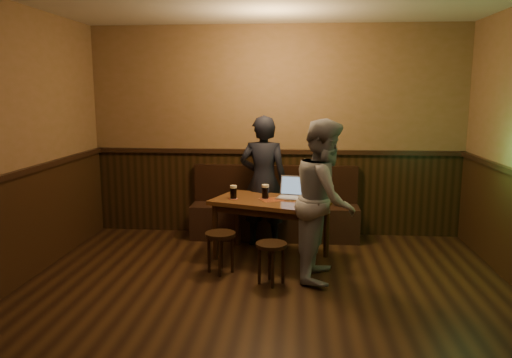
{
  "coord_description": "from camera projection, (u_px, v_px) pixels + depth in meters",
  "views": [
    {
      "loc": [
        0.3,
        -3.72,
        1.93
      ],
      "look_at": [
        -0.17,
        1.79,
        0.96
      ],
      "focal_mm": 35.0,
      "sensor_mm": 36.0,
      "label": 1
    }
  ],
  "objects": [
    {
      "name": "room",
      "position": [
        260.0,
        183.0,
        4.02
      ],
      "size": [
        5.04,
        6.04,
        2.84
      ],
      "color": "black",
      "rests_on": "ground"
    },
    {
      "name": "bench",
      "position": [
        275.0,
        214.0,
        6.65
      ],
      "size": [
        2.2,
        0.5,
        0.95
      ],
      "color": "black",
      "rests_on": "ground"
    },
    {
      "name": "pub_table",
      "position": [
        271.0,
        207.0,
        5.76
      ],
      "size": [
        1.48,
        1.13,
        0.7
      ],
      "rotation": [
        0.0,
        0.0,
        -0.33
      ],
      "color": "brown",
      "rests_on": "ground"
    },
    {
      "name": "stool_left",
      "position": [
        220.0,
        241.0,
        5.33
      ],
      "size": [
        0.35,
        0.35,
        0.44
      ],
      "rotation": [
        0.0,
        0.0,
        0.08
      ],
      "color": "black",
      "rests_on": "ground"
    },
    {
      "name": "stool_right",
      "position": [
        271.0,
        251.0,
        5.02
      ],
      "size": [
        0.37,
        0.37,
        0.43
      ],
      "rotation": [
        0.0,
        0.0,
        0.18
      ],
      "color": "black",
      "rests_on": "ground"
    },
    {
      "name": "pint_left",
      "position": [
        233.0,
        192.0,
        5.78
      ],
      "size": [
        0.1,
        0.1,
        0.16
      ],
      "color": "#9F1913",
      "rests_on": "pub_table"
    },
    {
      "name": "pint_mid",
      "position": [
        265.0,
        192.0,
        5.79
      ],
      "size": [
        0.11,
        0.11,
        0.17
      ],
      "color": "#9F1913",
      "rests_on": "pub_table"
    },
    {
      "name": "pint_right",
      "position": [
        308.0,
        196.0,
        5.54
      ],
      "size": [
        0.1,
        0.1,
        0.16
      ],
      "color": "#9F1913",
      "rests_on": "pub_table"
    },
    {
      "name": "laptop",
      "position": [
        293.0,
        192.0,
        5.84
      ],
      "size": [
        0.41,
        0.35,
        0.25
      ],
      "rotation": [
        0.0,
        0.0,
        -0.23
      ],
      "color": "silver",
      "rests_on": "pub_table"
    },
    {
      "name": "menu",
      "position": [
        311.0,
        208.0,
        5.34
      ],
      "size": [
        0.27,
        0.24,
        0.0
      ],
      "primitive_type": "cube",
      "rotation": [
        0.0,
        0.0,
        -0.53
      ],
      "color": "silver",
      "rests_on": "pub_table"
    },
    {
      "name": "person_suit",
      "position": [
        263.0,
        181.0,
        6.25
      ],
      "size": [
        0.62,
        0.43,
        1.64
      ],
      "primitive_type": "imported",
      "rotation": [
        0.0,
        0.0,
        3.08
      ],
      "color": "black",
      "rests_on": "ground"
    },
    {
      "name": "person_grey",
      "position": [
        325.0,
        200.0,
        5.12
      ],
      "size": [
        0.74,
        0.89,
        1.66
      ],
      "primitive_type": "imported",
      "rotation": [
        0.0,
        0.0,
        1.42
      ],
      "color": "#99999F",
      "rests_on": "ground"
    }
  ]
}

